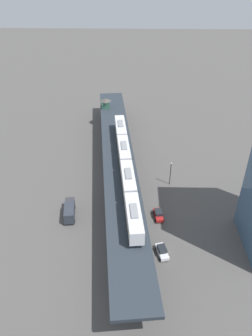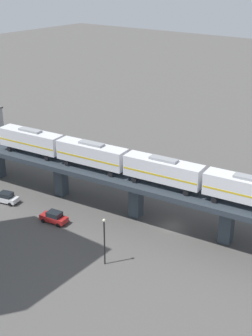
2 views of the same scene
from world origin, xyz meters
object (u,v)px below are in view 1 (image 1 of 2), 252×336
(street_car_white, at_px, (162,251))
(subway_train, at_px, (126,164))
(street_car_red, at_px, (158,214))
(street_lamp, at_px, (171,172))
(signal_hut, at_px, (106,103))
(delivery_truck, at_px, (70,210))

(street_car_white, bearing_deg, subway_train, -67.46)
(street_car_white, distance_m, street_car_red, 11.35)
(street_car_red, bearing_deg, street_lamp, -105.90)
(subway_train, height_order, street_car_white, subway_train)
(street_car_red, height_order, street_lamp, street_lamp)
(subway_train, relative_size, street_car_white, 10.57)
(signal_hut, distance_m, street_car_white, 61.55)
(street_car_white, relative_size, delivery_truck, 0.63)
(street_car_red, bearing_deg, street_car_white, 90.62)
(subway_train, relative_size, street_lamp, 7.18)
(delivery_truck, xyz_separation_m, street_lamp, (-25.03, -13.47, 2.35))
(street_lamp, bearing_deg, street_car_red, 74.10)
(signal_hut, distance_m, street_lamp, 39.76)
(subway_train, height_order, signal_hut, subway_train)
(signal_hut, bearing_deg, street_car_white, 105.35)
(signal_hut, height_order, street_car_red, signal_hut)
(subway_train, xyz_separation_m, street_car_red, (-7.95, 8.10, -8.78))
(subway_train, height_order, street_car_red, subway_train)
(subway_train, distance_m, signal_hut, 40.23)
(street_car_white, xyz_separation_m, street_lamp, (-3.69, -24.74, 3.17))
(street_car_red, relative_size, delivery_truck, 0.62)
(subway_train, bearing_deg, street_lamp, -155.77)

